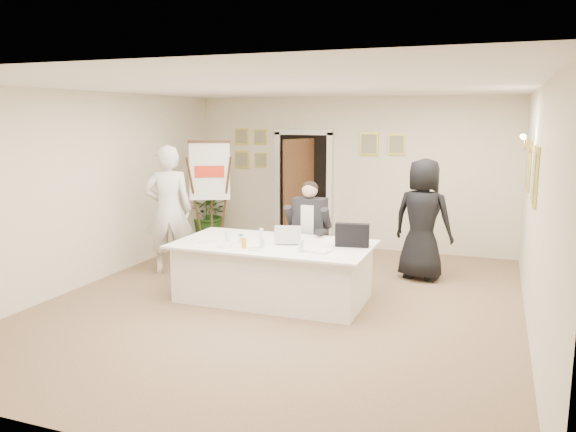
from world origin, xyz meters
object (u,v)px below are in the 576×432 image
(laptop_bag, at_px, (352,235))
(steel_jug, at_px, (241,239))
(conference_table, at_px, (273,271))
(flip_chart, at_px, (211,204))
(seated_man, at_px, (309,231))
(paper_stack, at_px, (318,251))
(oj_glass, at_px, (244,243))
(potted_palm, at_px, (210,213))
(laptop, at_px, (291,233))
(standing_man, at_px, (168,210))
(standing_woman, at_px, (423,219))

(laptop_bag, relative_size, steel_jug, 3.94)
(conference_table, relative_size, flip_chart, 1.31)
(seated_man, height_order, laptop_bag, seated_man)
(paper_stack, height_order, oj_glass, oj_glass)
(conference_table, xyz_separation_m, seated_man, (0.18, 0.97, 0.37))
(oj_glass, bearing_deg, paper_stack, 8.18)
(laptop_bag, bearing_deg, flip_chart, 141.07)
(flip_chart, xyz_separation_m, laptop_bag, (2.98, -1.72, 0.01))
(laptop_bag, xyz_separation_m, steel_jug, (-1.44, -0.30, -0.10))
(seated_man, height_order, paper_stack, seated_man)
(potted_palm, bearing_deg, oj_glass, -55.73)
(paper_stack, bearing_deg, laptop, 143.80)
(seated_man, bearing_deg, potted_palm, 141.69)
(laptop, distance_m, oj_glass, 0.68)
(potted_palm, height_order, steel_jug, potted_palm)
(potted_palm, bearing_deg, laptop_bag, -38.73)
(standing_man, bearing_deg, flip_chart, -124.68)
(flip_chart, bearing_deg, laptop_bag, -30.05)
(flip_chart, xyz_separation_m, standing_man, (-0.08, -1.23, 0.08))
(standing_man, distance_m, paper_stack, 2.90)
(steel_jug, bearing_deg, seated_man, 62.11)
(steel_jug, bearing_deg, standing_woman, 40.43)
(flip_chart, bearing_deg, paper_stack, -39.07)
(standing_woman, bearing_deg, flip_chart, 10.01)
(laptop_bag, bearing_deg, standing_woman, 56.37)
(flip_chart, relative_size, standing_woman, 1.09)
(laptop, bearing_deg, standing_man, 151.60)
(seated_man, height_order, steel_jug, seated_man)
(standing_man, distance_m, steel_jug, 1.81)
(conference_table, relative_size, paper_stack, 9.13)
(standing_man, distance_m, standing_woman, 3.90)
(standing_woman, xyz_separation_m, oj_glass, (-1.98, -2.09, -0.08))
(oj_glass, bearing_deg, seated_man, 73.06)
(laptop_bag, height_order, steel_jug, laptop_bag)
(laptop_bag, relative_size, paper_stack, 1.52)
(standing_woman, xyz_separation_m, laptop, (-1.52, -1.60, -0.00))
(potted_palm, relative_size, oj_glass, 8.08)
(conference_table, height_order, flip_chart, flip_chart)
(seated_man, bearing_deg, laptop_bag, -44.29)
(flip_chart, height_order, laptop, flip_chart)
(seated_man, relative_size, laptop_bag, 3.52)
(conference_table, xyz_separation_m, oj_glass, (-0.24, -0.41, 0.45))
(conference_table, xyz_separation_m, laptop, (0.22, 0.09, 0.52))
(laptop_bag, bearing_deg, oj_glass, -164.85)
(seated_man, distance_m, flip_chart, 2.32)
(standing_man, height_order, oj_glass, standing_man)
(flip_chart, xyz_separation_m, laptop, (2.16, -1.79, -0.01))
(conference_table, relative_size, steel_jug, 23.73)
(paper_stack, height_order, steel_jug, steel_jug)
(flip_chart, relative_size, steel_jug, 18.15)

